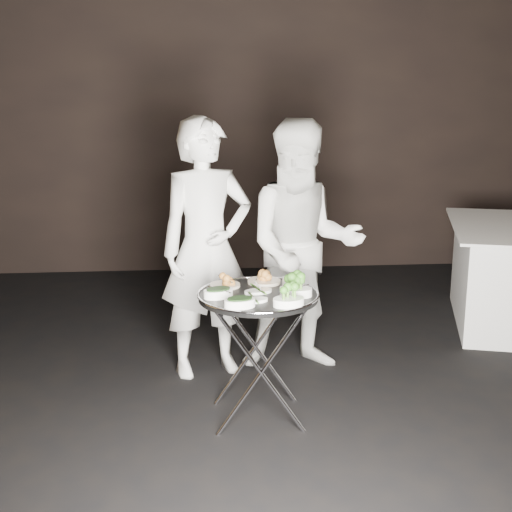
{
  "coord_description": "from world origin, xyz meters",
  "views": [
    {
      "loc": [
        -0.47,
        -3.71,
        1.97
      ],
      "look_at": [
        -0.14,
        0.29,
        0.95
      ],
      "focal_mm": 50.0,
      "sensor_mm": 36.0,
      "label": 1
    }
  ],
  "objects": [
    {
      "name": "waiter_left",
      "position": [
        -0.42,
        0.85,
        0.86
      ],
      "size": [
        0.73,
        0.59,
        1.72
      ],
      "primitive_type": "imported",
      "rotation": [
        0.0,
        0.0,
        0.32
      ],
      "color": "silver",
      "rests_on": "floor"
    },
    {
      "name": "broccoli_bowl_a",
      "position": [
        0.07,
        0.09,
        0.8
      ],
      "size": [
        0.21,
        0.18,
        0.08
      ],
      "rotation": [
        0.0,
        0.0,
        -0.27
      ],
      "color": "white",
      "rests_on": "serving_tray"
    },
    {
      "name": "serving_utensils",
      "position": [
        -0.12,
        0.2,
        0.81
      ],
      "size": [
        0.57,
        0.41,
        0.01
      ],
      "color": "silver",
      "rests_on": "serving_tray"
    },
    {
      "name": "waiter_right",
      "position": [
        0.23,
        0.89,
        0.85
      ],
      "size": [
        0.84,
        0.66,
        1.7
      ],
      "primitive_type": "imported",
      "rotation": [
        0.0,
        0.0,
        -0.01
      ],
      "color": "silver",
      "rests_on": "floor"
    },
    {
      "name": "wall_back",
      "position": [
        0.0,
        3.52,
        1.5
      ],
      "size": [
        6.0,
        0.05,
        3.0
      ],
      "primitive_type": "cube",
      "color": "black",
      "rests_on": "floor"
    },
    {
      "name": "serving_tray",
      "position": [
        -0.14,
        0.14,
        0.76
      ],
      "size": [
        0.7,
        0.7,
        0.04
      ],
      "color": "black",
      "rests_on": "tray_stand"
    },
    {
      "name": "asparagus_plate_b",
      "position": [
        -0.18,
        -0.0,
        0.78
      ],
      "size": [
        0.17,
        0.11,
        0.03
      ],
      "rotation": [
        0.0,
        0.0,
        0.17
      ],
      "color": "white",
      "rests_on": "serving_tray"
    },
    {
      "name": "broccoli_bowl_b",
      "position": [
        0.01,
        -0.09,
        0.8
      ],
      "size": [
        0.2,
        0.16,
        0.07
      ],
      "rotation": [
        0.0,
        0.0,
        0.25
      ],
      "color": "white",
      "rests_on": "serving_tray"
    },
    {
      "name": "potato_plate_a",
      "position": [
        -0.32,
        0.3,
        0.79
      ],
      "size": [
        0.18,
        0.18,
        0.06
      ],
      "rotation": [
        0.0,
        0.0,
        0.33
      ],
      "color": "beige",
      "rests_on": "serving_tray"
    },
    {
      "name": "spinach_bowl_a",
      "position": [
        -0.37,
        0.09,
        0.8
      ],
      "size": [
        0.2,
        0.17,
        0.07
      ],
      "rotation": [
        0.0,
        0.0,
        0.37
      ],
      "color": "white",
      "rests_on": "serving_tray"
    },
    {
      "name": "tray_stand",
      "position": [
        -0.14,
        0.14,
        0.42
      ],
      "size": [
        0.51,
        0.43,
        0.75
      ],
      "rotation": [
        0.0,
        0.0,
        0.07
      ],
      "color": "silver",
      "rests_on": "floor"
    },
    {
      "name": "greens_bowl",
      "position": [
        0.08,
        0.28,
        0.8
      ],
      "size": [
        0.14,
        0.14,
        0.08
      ],
      "rotation": [
        0.0,
        0.0,
        0.34
      ],
      "color": "white",
      "rests_on": "serving_tray"
    },
    {
      "name": "floor",
      "position": [
        0.0,
        0.0,
        -0.03
      ],
      "size": [
        6.0,
        7.0,
        0.05
      ],
      "primitive_type": "cube",
      "color": "black",
      "rests_on": "ground"
    },
    {
      "name": "potato_plate_b",
      "position": [
        -0.09,
        0.35,
        0.8
      ],
      "size": [
        0.2,
        0.2,
        0.07
      ],
      "rotation": [
        0.0,
        0.0,
        -0.1
      ],
      "color": "beige",
      "rests_on": "serving_tray"
    },
    {
      "name": "spinach_bowl_b",
      "position": [
        -0.26,
        -0.09,
        0.8
      ],
      "size": [
        0.19,
        0.15,
        0.07
      ],
      "rotation": [
        0.0,
        0.0,
        0.24
      ],
      "color": "white",
      "rests_on": "serving_tray"
    },
    {
      "name": "asparagus_plate_a",
      "position": [
        -0.14,
        0.15,
        0.78
      ],
      "size": [
        0.19,
        0.14,
        0.03
      ],
      "rotation": [
        0.0,
        0.0,
        0.33
      ],
      "color": "white",
      "rests_on": "serving_tray"
    }
  ]
}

